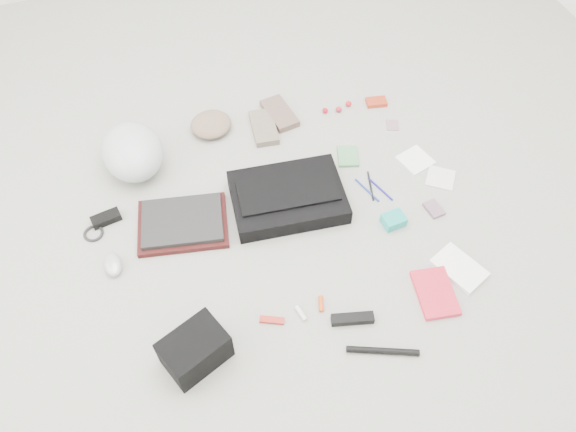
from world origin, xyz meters
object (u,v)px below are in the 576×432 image
object	(u,v)px
messenger_bag	(288,197)
book_red	(435,293)
laptop	(182,221)
bike_helmet	(132,152)
camera_bag	(195,350)
accordion_wallet	(393,220)

from	to	relation	value
messenger_bag	book_red	distance (m)	0.71
laptop	messenger_bag	bearing A→B (deg)	7.75
messenger_bag	book_red	size ratio (longest dim) A/B	2.25
laptop	bike_helmet	bearing A→B (deg)	119.09
bike_helmet	book_red	world-z (taller)	bike_helmet
messenger_bag	book_red	bearing A→B (deg)	-50.86
bike_helmet	camera_bag	xyz separation A→B (m)	(0.05, -0.96, -0.03)
laptop	bike_helmet	size ratio (longest dim) A/B	1.00
messenger_bag	laptop	bearing A→B (deg)	-177.24
messenger_bag	accordion_wallet	distance (m)	0.45
messenger_bag	camera_bag	xyz separation A→B (m)	(-0.53, -0.55, 0.03)
laptop	accordion_wallet	world-z (taller)	laptop
bike_helmet	accordion_wallet	bearing A→B (deg)	-39.44
camera_bag	accordion_wallet	xyz separation A→B (m)	(0.90, 0.31, -0.05)
messenger_bag	bike_helmet	xyz separation A→B (m)	(-0.57, 0.41, 0.06)
bike_helmet	camera_bag	size ratio (longest dim) A/B	1.49
messenger_bag	bike_helmet	bearing A→B (deg)	150.48
messenger_bag	bike_helmet	distance (m)	0.71
book_red	bike_helmet	bearing A→B (deg)	142.94
bike_helmet	book_red	xyz separation A→B (m)	(0.96, -1.01, -0.09)
book_red	accordion_wallet	world-z (taller)	accordion_wallet
messenger_bag	book_red	world-z (taller)	messenger_bag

